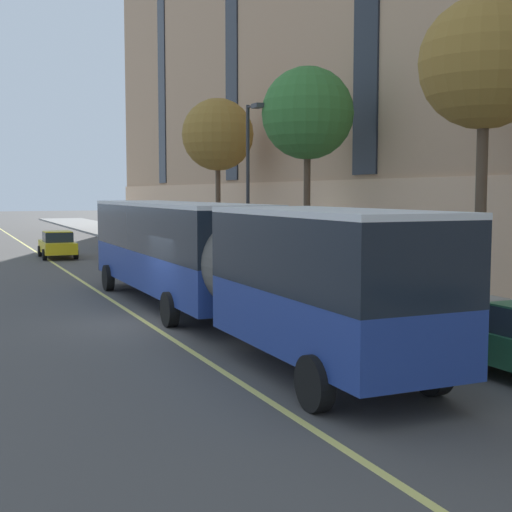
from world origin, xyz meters
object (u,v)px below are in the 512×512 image
at_px(street_tree_far_uptown, 308,114).
at_px(fire_hydrant, 293,276).
at_px(parked_car_darkgray_6, 120,236).
at_px(street_tree_far_downtown, 218,135).
at_px(parked_car_white_5, 264,274).
at_px(street_lamp, 250,172).
at_px(parked_car_silver_2, 165,248).
at_px(taxi_cab, 58,245).
at_px(street_tree_mid_block, 485,64).
at_px(city_bus, 211,254).
at_px(parked_car_red_0, 206,258).

distance_m(street_tree_far_uptown, fire_hydrant, 7.72).
distance_m(parked_car_darkgray_6, street_tree_far_downtown, 11.60).
bearing_deg(parked_car_white_5, parked_car_darkgray_6, 89.41).
xyz_separation_m(parked_car_white_5, street_lamp, (1.95, 5.90, 3.94)).
height_order(parked_car_silver_2, street_lamp, street_lamp).
xyz_separation_m(parked_car_darkgray_6, taxi_cab, (-5.03, -6.02, -0.00)).
distance_m(street_tree_mid_block, fire_hydrant, 11.04).
bearing_deg(parked_car_silver_2, street_tree_far_uptown, -66.07).
height_order(city_bus, parked_car_white_5, city_bus).
distance_m(taxi_cab, street_tree_far_uptown, 17.87).
bearing_deg(city_bus, street_tree_far_downtown, 68.79).
height_order(city_bus, fire_hydrant, city_bus).
relative_size(parked_car_darkgray_6, fire_hydrant, 6.43).
bearing_deg(street_tree_far_downtown, street_lamp, -102.35).
height_order(taxi_cab, street_tree_far_downtown, street_tree_far_downtown).
xyz_separation_m(city_bus, fire_hydrant, (5.58, 5.86, -1.53)).
bearing_deg(taxi_cab, parked_car_white_5, -75.52).
relative_size(city_bus, parked_car_red_0, 4.56).
height_order(parked_car_darkgray_6, street_tree_far_uptown, street_tree_far_uptown).
distance_m(street_tree_far_downtown, street_lamp, 10.22).
distance_m(parked_car_darkgray_6, taxi_cab, 7.84).
bearing_deg(city_bus, parked_car_silver_2, 77.77).
bearing_deg(parked_car_silver_2, street_lamp, -76.13).
height_order(street_tree_far_uptown, fire_hydrant, street_tree_far_uptown).
height_order(street_lamp, fire_hydrant, street_lamp).
bearing_deg(city_bus, parked_car_white_5, 50.41).
bearing_deg(street_tree_far_uptown, street_tree_far_downtown, 90.00).
bearing_deg(street_tree_far_downtown, parked_car_darkgray_6, 113.20).
xyz_separation_m(taxi_cab, street_tree_far_downtown, (8.86, -2.90, 6.35)).
distance_m(city_bus, parked_car_silver_2, 18.26).
bearing_deg(parked_car_silver_2, city_bus, -102.23).
relative_size(street_tree_mid_block, street_tree_far_downtown, 1.03).
distance_m(parked_car_silver_2, fire_hydrant, 12.07).
xyz_separation_m(street_tree_mid_block, fire_hydrant, (-2.23, 8.17, -7.07)).
bearing_deg(street_tree_far_downtown, taxi_cab, 161.85).
relative_size(parked_car_silver_2, street_lamp, 0.63).
distance_m(parked_car_darkgray_6, street_lamp, 19.12).
distance_m(taxi_cab, street_tree_mid_block, 27.68).
bearing_deg(parked_car_red_0, parked_car_white_5, -91.75).
distance_m(city_bus, parked_car_white_5, 5.99).
bearing_deg(street_tree_mid_block, parked_car_white_5, 120.82).
distance_m(parked_car_white_5, street_lamp, 7.35).
bearing_deg(street_tree_mid_block, parked_car_red_0, 105.57).
height_order(street_tree_mid_block, street_tree_far_downtown, street_tree_mid_block).
distance_m(parked_car_white_5, street_tree_far_uptown, 8.80).
distance_m(street_tree_far_uptown, street_lamp, 3.62).
bearing_deg(fire_hydrant, taxi_cab, 111.12).
bearing_deg(street_lamp, city_bus, -118.63).
bearing_deg(city_bus, street_tree_mid_block, -16.49).
relative_size(parked_car_silver_2, street_tree_far_downtown, 0.52).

